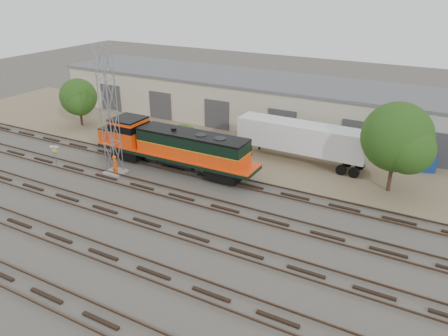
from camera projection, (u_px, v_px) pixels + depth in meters
The scene contains 13 objects.
ground at pixel (171, 206), 33.97m from camera, with size 140.00×140.00×0.00m, color #47423A.
dirt_strip at pixel (253, 145), 46.01m from camera, with size 80.00×16.00×0.02m, color #726047.
tracks at pixel (147, 222), 31.52m from camera, with size 80.00×20.40×0.28m.
warehouse at pixel (282, 103), 51.32m from camera, with size 58.40×10.40×5.30m.
locomotive at pixel (172, 146), 39.59m from camera, with size 16.18×2.84×3.89m.
signal_tower at pixel (109, 115), 37.36m from camera, with size 1.67×1.67×11.32m.
sign_post at pixel (55, 151), 40.64m from camera, with size 0.79×0.30×2.01m.
worker at pixel (116, 166), 38.64m from camera, with size 0.72×0.47×1.97m, color #F8540D.
semi_trailer at pixel (304, 139), 40.90m from camera, with size 12.43×2.74×3.81m.
dumpster_blue at pixel (426, 163), 39.89m from camera, with size 1.60×1.50×1.50m, color navy.
tree_west at pixel (79, 98), 50.67m from camera, with size 4.49×4.28×5.59m.
tree_mid at pixel (184, 146), 41.33m from camera, with size 4.03×3.84×3.84m.
tree_east at pixel (400, 140), 34.19m from camera, with size 5.87×5.59×7.54m.
Camera 1 is at (17.95, -24.24, 16.42)m, focal length 35.00 mm.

